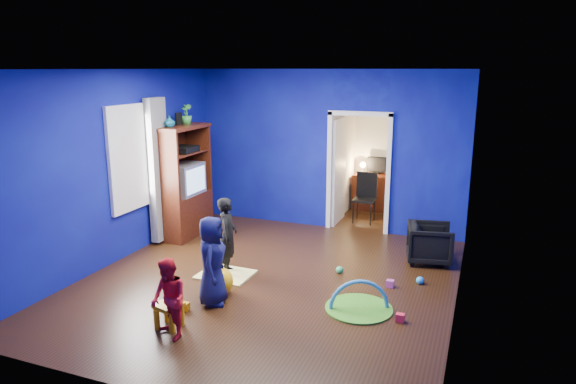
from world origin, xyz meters
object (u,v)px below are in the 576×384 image
at_px(tv_armoire, 183,181).
at_px(folding_chair, 364,199).
at_px(hopper_ball, 219,281).
at_px(play_mat, 359,308).
at_px(child_navy, 212,261).
at_px(crt_tv, 185,179).
at_px(armchair, 430,243).
at_px(child_black, 228,236).
at_px(vase, 170,121).
at_px(toddler_red, 169,299).
at_px(kid_chair, 169,307).
at_px(study_desk, 374,192).

xyz_separation_m(tv_armoire, folding_chair, (2.82, 1.91, -0.52)).
xyz_separation_m(hopper_ball, play_mat, (1.82, 0.24, -0.17)).
distance_m(child_navy, folding_chair, 4.29).
bearing_deg(crt_tv, folding_chair, 34.54).
height_order(armchair, play_mat, armchair).
height_order(child_black, vase, vase).
distance_m(toddler_red, vase, 3.77).
relative_size(child_navy, toddler_red, 1.25).
relative_size(child_black, tv_armoire, 0.58).
distance_m(vase, tv_armoire, 1.11).
xyz_separation_m(child_navy, toddler_red, (-0.02, -0.93, -0.11)).
bearing_deg(kid_chair, vase, 139.56).
bearing_deg(toddler_red, child_black, 129.74).
bearing_deg(folding_chair, crt_tv, -145.46).
distance_m(armchair, play_mat, 2.08).
bearing_deg(play_mat, crt_tv, 153.70).
relative_size(armchair, toddler_red, 0.72).
xyz_separation_m(armchair, crt_tv, (-4.20, -0.20, 0.72)).
height_order(play_mat, folding_chair, folding_chair).
relative_size(vase, tv_armoire, 0.10).
xyz_separation_m(hopper_ball, study_desk, (1.03, 4.88, 0.19)).
relative_size(play_mat, study_desk, 0.95).
xyz_separation_m(child_navy, kid_chair, (-0.17, -0.73, -0.32)).
height_order(hopper_ball, play_mat, hopper_ball).
distance_m(crt_tv, study_desk, 4.05).
xyz_separation_m(kid_chair, study_desk, (1.15, 5.86, 0.12)).
xyz_separation_m(toddler_red, kid_chair, (-0.15, 0.20, -0.21)).
distance_m(child_navy, play_mat, 1.92).
bearing_deg(folding_chair, tv_armoire, -145.84).
xyz_separation_m(armchair, study_desk, (-1.42, 2.68, 0.07)).
relative_size(study_desk, folding_chair, 0.96).
relative_size(armchair, child_black, 0.58).
height_order(toddler_red, vase, vase).
relative_size(toddler_red, crt_tv, 1.31).
xyz_separation_m(child_navy, study_desk, (0.98, 5.13, -0.20)).
bearing_deg(hopper_ball, toddler_red, -88.53).
relative_size(child_black, child_navy, 0.99).
xyz_separation_m(toddler_red, study_desk, (1.00, 6.06, -0.08)).
height_order(vase, folding_chair, vase).
xyz_separation_m(child_navy, tv_armoire, (-1.84, 2.26, 0.41)).
bearing_deg(folding_chair, vase, -141.87).
distance_m(toddler_red, tv_armoire, 3.71).
xyz_separation_m(kid_chair, folding_chair, (1.15, 4.90, 0.21)).
xyz_separation_m(toddler_red, hopper_ball, (-0.03, 1.18, -0.27)).
bearing_deg(armchair, toddler_red, 133.87).
xyz_separation_m(study_desk, folding_chair, (0.00, -0.96, 0.09)).
bearing_deg(child_black, child_navy, 176.93).
bearing_deg(child_black, toddler_red, 168.41).
height_order(child_black, tv_armoire, tv_armoire).
height_order(kid_chair, folding_chair, folding_chair).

